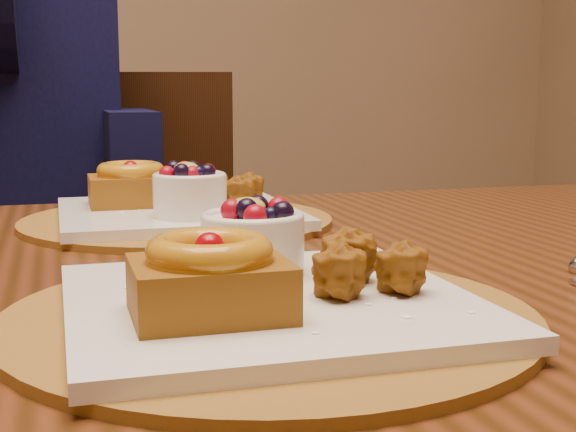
# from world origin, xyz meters

# --- Properties ---
(dining_table) EXTENTS (1.60, 0.90, 0.76)m
(dining_table) POSITION_xyz_m (0.12, -0.07, 0.68)
(dining_table) COLOR #351B09
(dining_table) RESTS_ON ground
(place_setting_near) EXTENTS (0.38, 0.38, 0.08)m
(place_setting_near) POSITION_xyz_m (0.11, -0.29, 0.78)
(place_setting_near) COLOR brown
(place_setting_near) RESTS_ON dining_table
(place_setting_far) EXTENTS (0.38, 0.38, 0.08)m
(place_setting_far) POSITION_xyz_m (0.11, 0.14, 0.78)
(place_setting_far) COLOR brown
(place_setting_far) RESTS_ON dining_table
(chair_far) EXTENTS (0.56, 0.56, 0.96)m
(chair_far) POSITION_xyz_m (0.09, 0.80, 0.53)
(chair_far) COLOR black
(chair_far) RESTS_ON ground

